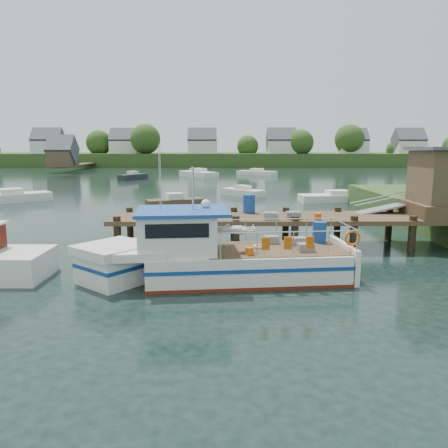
{
  "coord_description": "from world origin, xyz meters",
  "views": [
    {
      "loc": [
        -1.16,
        -19.38,
        4.5
      ],
      "look_at": [
        -1.0,
        -1.5,
        1.3
      ],
      "focal_mm": 35.0,
      "sensor_mm": 36.0,
      "label": 1
    }
  ],
  "objects_px": {
    "moored_c": "(337,198)",
    "moored_rowboat": "(175,203)",
    "moored_a": "(11,197)",
    "dock": "(391,197)",
    "moored_e": "(133,177)",
    "moored_far": "(257,173)",
    "moored_b": "(243,192)",
    "moored_d": "(198,174)",
    "lobster_boat": "(213,256)"
  },
  "relations": [
    {
      "from": "moored_rowboat",
      "to": "moored_d",
      "type": "bearing_deg",
      "value": 98.03
    },
    {
      "from": "moored_b",
      "to": "moored_d",
      "type": "xyz_separation_m",
      "value": [
        -5.32,
        25.16,
        0.11
      ]
    },
    {
      "from": "lobster_boat",
      "to": "moored_b",
      "type": "xyz_separation_m",
      "value": [
        2.34,
        25.4,
        -0.47
      ]
    },
    {
      "from": "moored_rowboat",
      "to": "moored_b",
      "type": "xyz_separation_m",
      "value": [
        5.35,
        8.56,
        -0.08
      ]
    },
    {
      "from": "moored_b",
      "to": "moored_a",
      "type": "bearing_deg",
      "value": -155.76
    },
    {
      "from": "dock",
      "to": "moored_b",
      "type": "relative_size",
      "value": 3.97
    },
    {
      "from": "moored_c",
      "to": "moored_a",
      "type": "bearing_deg",
      "value": -174.23
    },
    {
      "from": "moored_b",
      "to": "moored_e",
      "type": "bearing_deg",
      "value": 136.79
    },
    {
      "from": "moored_a",
      "to": "moored_b",
      "type": "relative_size",
      "value": 1.44
    },
    {
      "from": "moored_far",
      "to": "moored_b",
      "type": "xyz_separation_m",
      "value": [
        -3.65,
        -28.66,
        -0.03
      ]
    },
    {
      "from": "moored_rowboat",
      "to": "moored_far",
      "type": "distance_m",
      "value": 38.3
    },
    {
      "from": "moored_b",
      "to": "moored_e",
      "type": "height_order",
      "value": "moored_e"
    },
    {
      "from": "moored_far",
      "to": "moored_a",
      "type": "bearing_deg",
      "value": -104.38
    },
    {
      "from": "moored_far",
      "to": "moored_a",
      "type": "relative_size",
      "value": 1.05
    },
    {
      "from": "moored_rowboat",
      "to": "moored_c",
      "type": "bearing_deg",
      "value": 25.66
    },
    {
      "from": "moored_b",
      "to": "moored_c",
      "type": "xyz_separation_m",
      "value": [
        7.48,
        -4.5,
        -0.0
      ]
    },
    {
      "from": "dock",
      "to": "moored_a",
      "type": "distance_m",
      "value": 29.42
    },
    {
      "from": "moored_d",
      "to": "moored_far",
      "type": "bearing_deg",
      "value": 18.02
    },
    {
      "from": "lobster_boat",
      "to": "moored_rowboat",
      "type": "relative_size",
      "value": 2.25
    },
    {
      "from": "moored_b",
      "to": "moored_c",
      "type": "distance_m",
      "value": 8.73
    },
    {
      "from": "lobster_boat",
      "to": "moored_a",
      "type": "height_order",
      "value": "lobster_boat"
    },
    {
      "from": "moored_far",
      "to": "moored_e",
      "type": "bearing_deg",
      "value": -132.01
    },
    {
      "from": "moored_rowboat",
      "to": "moored_far",
      "type": "relative_size",
      "value": 0.68
    },
    {
      "from": "dock",
      "to": "moored_far",
      "type": "bearing_deg",
      "value": 92.27
    },
    {
      "from": "lobster_boat",
      "to": "moored_d",
      "type": "xyz_separation_m",
      "value": [
        -2.98,
        50.56,
        -0.36
      ]
    },
    {
      "from": "moored_rowboat",
      "to": "moored_d",
      "type": "height_order",
      "value": "moored_d"
    },
    {
      "from": "moored_far",
      "to": "moored_d",
      "type": "distance_m",
      "value": 9.63
    },
    {
      "from": "moored_a",
      "to": "moored_d",
      "type": "bearing_deg",
      "value": 47.31
    },
    {
      "from": "moored_a",
      "to": "moored_e",
      "type": "height_order",
      "value": "moored_e"
    },
    {
      "from": "moored_c",
      "to": "dock",
      "type": "bearing_deg",
      "value": -90.85
    },
    {
      "from": "dock",
      "to": "moored_d",
      "type": "xyz_separation_m",
      "value": [
        -10.91,
        45.53,
        -1.77
      ]
    },
    {
      "from": "moored_rowboat",
      "to": "moored_far",
      "type": "xyz_separation_m",
      "value": [
        9.0,
        37.22,
        -0.04
      ]
    },
    {
      "from": "lobster_boat",
      "to": "dock",
      "type": "bearing_deg",
      "value": 27.11
    },
    {
      "from": "moored_c",
      "to": "moored_rowboat",
      "type": "bearing_deg",
      "value": -156.48
    },
    {
      "from": "moored_far",
      "to": "moored_e",
      "type": "relative_size",
      "value": 1.46
    },
    {
      "from": "dock",
      "to": "moored_c",
      "type": "bearing_deg",
      "value": 83.2
    },
    {
      "from": "moored_a",
      "to": "moored_b",
      "type": "distance_m",
      "value": 19.57
    },
    {
      "from": "moored_rowboat",
      "to": "moored_e",
      "type": "height_order",
      "value": "moored_rowboat"
    },
    {
      "from": "moored_a",
      "to": "moored_d",
      "type": "distance_m",
      "value": 32.62
    },
    {
      "from": "moored_c",
      "to": "moored_b",
      "type": "bearing_deg",
      "value": 154.93
    },
    {
      "from": "moored_far",
      "to": "moored_b",
      "type": "bearing_deg",
      "value": -77.16
    },
    {
      "from": "moored_c",
      "to": "moored_d",
      "type": "xyz_separation_m",
      "value": [
        -12.8,
        29.66,
        0.11
      ]
    },
    {
      "from": "moored_a",
      "to": "moored_c",
      "type": "height_order",
      "value": "moored_a"
    },
    {
      "from": "moored_far",
      "to": "lobster_boat",
      "type": "bearing_deg",
      "value": -76.22
    },
    {
      "from": "moored_rowboat",
      "to": "moored_a",
      "type": "xyz_separation_m",
      "value": [
        -13.71,
        4.15,
        -0.03
      ]
    },
    {
      "from": "moored_rowboat",
      "to": "moored_a",
      "type": "distance_m",
      "value": 14.33
    },
    {
      "from": "moored_rowboat",
      "to": "moored_e",
      "type": "bearing_deg",
      "value": 115.03
    },
    {
      "from": "moored_far",
      "to": "moored_c",
      "type": "distance_m",
      "value": 33.38
    },
    {
      "from": "moored_far",
      "to": "dock",
      "type": "bearing_deg",
      "value": -67.64
    },
    {
      "from": "dock",
      "to": "moored_e",
      "type": "relative_size",
      "value": 3.84
    }
  ]
}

